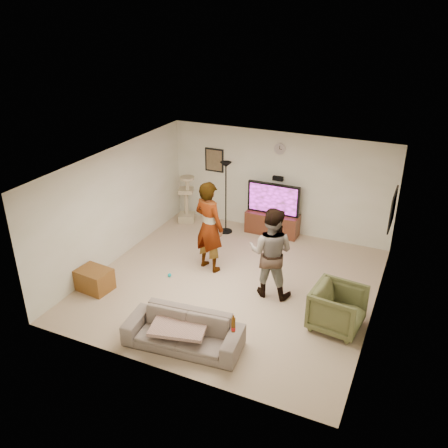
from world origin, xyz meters
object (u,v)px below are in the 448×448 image
at_px(person_left, 209,227).
at_px(armchair, 338,308).
at_px(person_right, 271,253).
at_px(sofa, 183,331).
at_px(cat_tree, 186,199).
at_px(side_table, 95,280).
at_px(tv_stand, 272,223).
at_px(beer_bottle, 233,325).
at_px(tv, 273,199).
at_px(floor_lamp, 226,198).

xyz_separation_m(person_left, armchair, (2.92, -0.93, -0.59)).
relative_size(person_right, sofa, 0.93).
xyz_separation_m(cat_tree, person_left, (1.59, -1.91, 0.36)).
height_order(person_left, armchair, person_left).
bearing_deg(armchair, side_table, 105.69).
height_order(tv_stand, sofa, sofa).
bearing_deg(person_left, beer_bottle, 140.68).
relative_size(tv, cat_tree, 1.03).
height_order(sofa, side_table, sofa).
bearing_deg(tv_stand, floor_lamp, -160.34).
distance_m(floor_lamp, cat_tree, 1.22).
height_order(sofa, armchair, armchair).
bearing_deg(side_table, floor_lamp, 69.45).
relative_size(tv_stand, beer_bottle, 5.19).
height_order(floor_lamp, armchair, floor_lamp).
height_order(person_left, side_table, person_left).
bearing_deg(sofa, floor_lamp, 98.98).
height_order(floor_lamp, person_right, person_right).
relative_size(person_left, side_table, 2.99).
relative_size(cat_tree, sofa, 0.64).
height_order(person_left, sofa, person_left).
height_order(floor_lamp, side_table, floor_lamp).
distance_m(tv, side_table, 4.57).
bearing_deg(cat_tree, tv_stand, 5.87).
relative_size(tv_stand, person_left, 0.66).
height_order(sofa, beer_bottle, beer_bottle).
relative_size(floor_lamp, armchair, 2.07).
distance_m(sofa, side_table, 2.55).
relative_size(beer_bottle, side_table, 0.38).
distance_m(tv_stand, side_table, 4.51).
xyz_separation_m(tv_stand, person_left, (-0.67, -2.15, 0.71)).
bearing_deg(armchair, person_right, 75.77).
xyz_separation_m(tv_stand, beer_bottle, (0.95, -4.61, 0.42)).
bearing_deg(sofa, armchair, 28.80).
bearing_deg(tv_stand, side_table, -121.72).
relative_size(beer_bottle, armchair, 0.29).
xyz_separation_m(tv, side_table, (-2.37, -3.84, -0.70)).
height_order(person_right, side_table, person_right).
bearing_deg(person_right, armchair, 156.39).
relative_size(tv_stand, tv, 1.01).
distance_m(floor_lamp, armchair, 4.31).
distance_m(cat_tree, side_table, 3.63).
height_order(cat_tree, side_table, cat_tree).
distance_m(floor_lamp, side_table, 3.75).
bearing_deg(cat_tree, person_right, -36.75).
xyz_separation_m(tv, floor_lamp, (-1.08, -0.39, -0.02)).
height_order(beer_bottle, side_table, beer_bottle).
bearing_deg(tv_stand, person_left, -107.26).
height_order(floor_lamp, sofa, floor_lamp).
distance_m(person_right, beer_bottle, 2.08).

